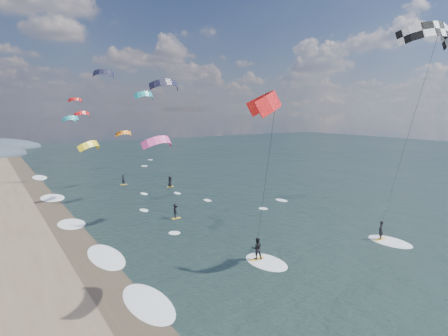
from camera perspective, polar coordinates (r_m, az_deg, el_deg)
ground at (r=26.80m, az=16.88°, el=-18.25°), size 260.00×260.00×0.00m
wet_sand_strip at (r=28.57m, az=-17.25°, el=-16.49°), size 3.00×240.00×0.00m
kitesurfer_near_a at (r=31.36m, az=28.53°, el=11.63°), size 7.87×8.67×18.33m
kitesurfer_near_b at (r=24.33m, az=7.17°, el=1.58°), size 6.83×9.42×13.76m
far_kitesurfers at (r=51.42m, az=-9.31°, el=-3.77°), size 7.93×22.76×1.74m
bg_kite_field at (r=68.98m, az=-17.72°, el=8.40°), size 15.60×68.78×11.71m
shoreline_surf at (r=33.07m, az=-17.53°, el=-12.91°), size 2.40×79.40×0.11m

